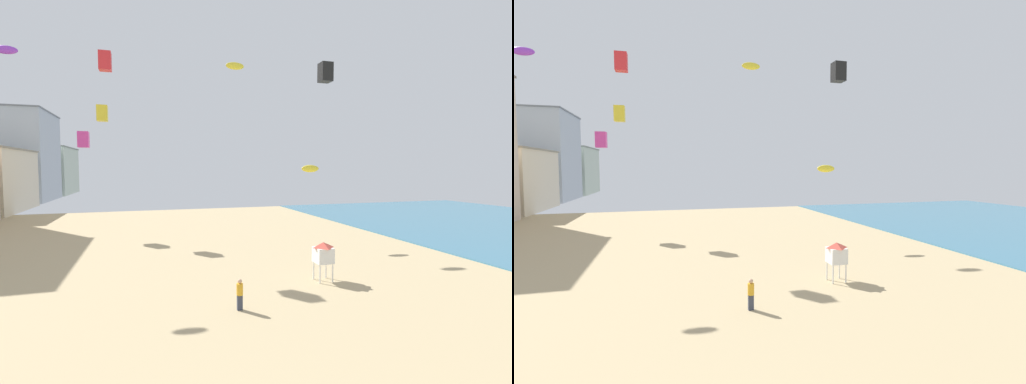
% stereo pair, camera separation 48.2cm
% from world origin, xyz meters
% --- Properties ---
extents(boardwalk_hotel_distant, '(17.23, 19.13, 19.86)m').
position_xyz_m(boardwalk_hotel_distant, '(-30.52, 87.28, 9.94)').
color(boardwalk_hotel_distant, '#ADB7C1').
rests_on(boardwalk_hotel_distant, ground).
extents(boardwalk_hotel_furthest, '(17.91, 22.08, 13.15)m').
position_xyz_m(boardwalk_hotel_furthest, '(-30.52, 109.07, 6.58)').
color(boardwalk_hotel_furthest, '#B7C6B2').
rests_on(boardwalk_hotel_furthest, ground).
extents(kite_flyer, '(0.34, 0.34, 1.64)m').
position_xyz_m(kite_flyer, '(2.60, 12.85, 0.92)').
color(kite_flyer, '#383D4C').
rests_on(kite_flyer, ground).
extents(lifeguard_stand, '(1.10, 1.10, 2.55)m').
position_xyz_m(lifeguard_stand, '(9.01, 15.97, 1.84)').
color(lifeguard_stand, white).
rests_on(lifeguard_stand, ground).
extents(kite_yellow_parafoil, '(1.89, 0.53, 0.74)m').
position_xyz_m(kite_yellow_parafoil, '(6.97, 31.48, 17.69)').
color(kite_yellow_parafoil, yellow).
extents(kite_yellow_box, '(1.06, 1.06, 1.67)m').
position_xyz_m(kite_yellow_box, '(-6.19, 37.06, 13.16)').
color(kite_yellow_box, yellow).
extents(kite_black_box, '(0.73, 0.73, 1.15)m').
position_xyz_m(kite_black_box, '(8.70, 15.38, 13.19)').
color(kite_black_box, black).
extents(kite_magenta_box, '(1.12, 1.12, 1.76)m').
position_xyz_m(kite_magenta_box, '(-8.43, 39.41, 10.51)').
color(kite_magenta_box, '#DB3D9E').
extents(kite_purple_parafoil, '(1.53, 0.42, 0.59)m').
position_xyz_m(kite_purple_parafoil, '(-11.18, 25.19, 15.67)').
color(kite_purple_parafoil, purple).
extents(kite_red_box, '(0.98, 0.98, 1.55)m').
position_xyz_m(kite_red_box, '(-4.99, 28.40, 16.30)').
color(kite_red_box, red).
extents(kite_yellow_parafoil_2, '(1.79, 0.50, 0.69)m').
position_xyz_m(kite_yellow_parafoil_2, '(13.20, 26.76, 7.29)').
color(kite_yellow_parafoil_2, yellow).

